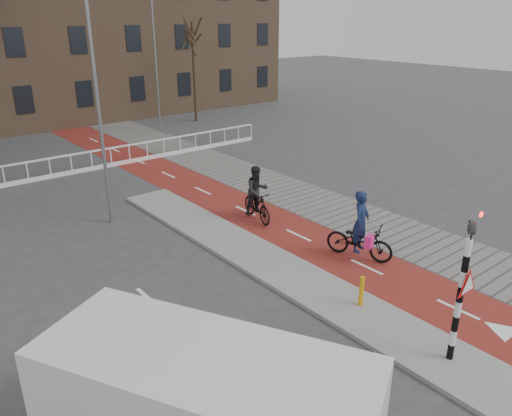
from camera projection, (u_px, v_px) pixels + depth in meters
ground at (391, 313)px, 12.83m from camera, size 120.00×120.00×0.00m
bike_lane at (216, 197)px, 20.93m from camera, size 2.50×60.00×0.01m
sidewalk at (267, 184)px, 22.58m from camera, size 3.00×60.00×0.01m
curb_island at (269, 263)px, 15.29m from camera, size 1.80×16.00×0.12m
traffic_signal at (463, 284)px, 10.29m from camera, size 0.80×0.80×3.68m
bollard at (361, 291)px, 12.85m from camera, size 0.12×0.12×0.82m
cyclist_near at (360, 236)px, 15.51m from camera, size 1.44×2.27×2.20m
cyclist_far at (257, 198)px, 18.31m from camera, size 1.01×2.02×2.07m
van at (206, 412)px, 8.01m from camera, size 4.46×5.80×2.33m
railing at (5, 180)px, 22.06m from camera, size 28.00×0.10×0.99m
tree_right at (194, 73)px, 34.55m from camera, size 0.22×0.22×6.69m
streetlight_near at (98, 100)px, 16.79m from camera, size 0.12×0.12×8.93m
streetlight_right at (156, 64)px, 30.75m from camera, size 0.12×0.12×8.57m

